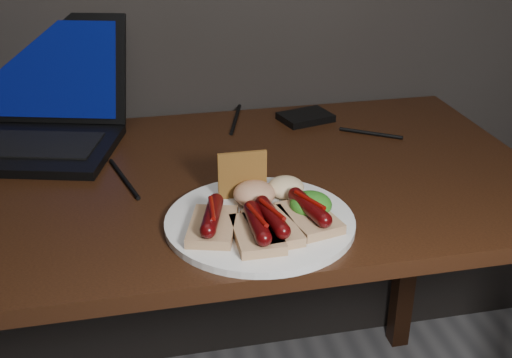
{
  "coord_description": "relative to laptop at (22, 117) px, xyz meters",
  "views": [
    {
      "loc": [
        -0.08,
        0.29,
        1.28
      ],
      "look_at": [
        0.12,
        1.21,
        0.82
      ],
      "focal_mm": 45.0,
      "sensor_mm": 36.0,
      "label": 1
    }
  ],
  "objects": [
    {
      "name": "crispbread",
      "position": [
        0.4,
        -0.37,
        0.0
      ],
      "size": [
        0.09,
        0.01,
        0.08
      ],
      "primitive_type": "cube",
      "color": "#975E29",
      "rests_on": "plate"
    },
    {
      "name": "desk",
      "position": [
        0.3,
        -0.26,
        -0.14
      ],
      "size": [
        1.4,
        0.7,
        0.75
      ],
      "color": "#351B0D",
      "rests_on": "ground"
    },
    {
      "name": "desk_cables",
      "position": [
        0.28,
        -0.1,
        -0.05
      ],
      "size": [
        1.01,
        0.48,
        0.01
      ],
      "color": "black",
      "rests_on": "desk"
    },
    {
      "name": "bread_sausage_right",
      "position": [
        0.49,
        -0.48,
        -0.03
      ],
      "size": [
        0.09,
        0.13,
        0.04
      ],
      "color": "tan",
      "rests_on": "plate"
    },
    {
      "name": "bread_sausage_extra",
      "position": [
        0.4,
        -0.52,
        -0.03
      ],
      "size": [
        0.07,
        0.12,
        0.04
      ],
      "color": "tan",
      "rests_on": "plate"
    },
    {
      "name": "laptop",
      "position": [
        0.0,
        0.0,
        0.0
      ],
      "size": [
        0.48,
        0.43,
        0.25
      ],
      "color": "black",
      "rests_on": "desk"
    },
    {
      "name": "bread_sausage_center",
      "position": [
        0.42,
        -0.5,
        -0.03
      ],
      "size": [
        0.08,
        0.12,
        0.04
      ],
      "color": "tan",
      "rests_on": "plate"
    },
    {
      "name": "coleslaw_mound",
      "position": [
        0.48,
        -0.39,
        -0.02
      ],
      "size": [
        0.06,
        0.06,
        0.04
      ],
      "primitive_type": "ellipsoid",
      "color": "white",
      "rests_on": "plate"
    },
    {
      "name": "hard_drive",
      "position": [
        0.62,
        -0.01,
        -0.05
      ],
      "size": [
        0.13,
        0.11,
        0.02
      ],
      "primitive_type": "cube",
      "rotation": [
        0.0,
        0.0,
        0.26
      ],
      "color": "black",
      "rests_on": "desk"
    },
    {
      "name": "plate",
      "position": [
        0.41,
        -0.46,
        -0.05
      ],
      "size": [
        0.33,
        0.33,
        0.01
      ],
      "primitive_type": "cylinder",
      "rotation": [
        0.0,
        0.0,
        -0.06
      ],
      "color": "white",
      "rests_on": "desk"
    },
    {
      "name": "salsa_mound",
      "position": [
        0.42,
        -0.4,
        -0.02
      ],
      "size": [
        0.07,
        0.07,
        0.04
      ],
      "primitive_type": "ellipsoid",
      "color": "maroon",
      "rests_on": "plate"
    },
    {
      "name": "bread_sausage_left",
      "position": [
        0.33,
        -0.48,
        -0.03
      ],
      "size": [
        0.1,
        0.13,
        0.04
      ],
      "color": "tan",
      "rests_on": "plate"
    },
    {
      "name": "salad_greens",
      "position": [
        0.5,
        -0.46,
        -0.02
      ],
      "size": [
        0.07,
        0.07,
        0.04
      ],
      "primitive_type": "ellipsoid",
      "color": "#1F5E12",
      "rests_on": "plate"
    }
  ]
}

